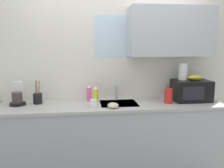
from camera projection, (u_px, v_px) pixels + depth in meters
The scene contains 13 objects.
kitchen_wall_assembly at pixel (120, 65), 3.21m from camera, with size 3.53×0.42×2.50m.
counter_unit at pixel (112, 138), 3.04m from camera, with size 2.76×0.63×0.90m.
sink_faucet at pixel (116, 92), 3.19m from camera, with size 0.03×0.03×0.19m, color #B2B5BA.
microwave at pixel (191, 90), 3.11m from camera, with size 0.46×0.35×0.27m.
banana_bunch at pixel (195, 77), 3.09m from camera, with size 0.20×0.11×0.07m, color gold.
paper_towel_roll at pixel (183, 71), 3.11m from camera, with size 0.11×0.11×0.22m, color white.
coffee_maker at pixel (18, 96), 2.92m from camera, with size 0.19×0.21×0.28m.
dish_soap_bottle_yellow at pixel (96, 94), 3.07m from camera, with size 0.06×0.06×0.20m.
dish_soap_bottle_pink at pixel (89, 93), 3.10m from camera, with size 0.06×0.06×0.21m.
cereal_canister at pixel (168, 96), 2.98m from camera, with size 0.10×0.10×0.18m, color red.
mug_white at pixel (94, 103), 2.79m from camera, with size 0.08×0.08×0.10m, color white.
utensil_crock at pixel (38, 98), 2.96m from camera, with size 0.11×0.11×0.30m.
small_bowl at pixel (113, 105), 2.76m from camera, with size 0.13×0.13×0.07m, color beige.
Camera 1 is at (-0.35, -2.86, 1.64)m, focal length 38.32 mm.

